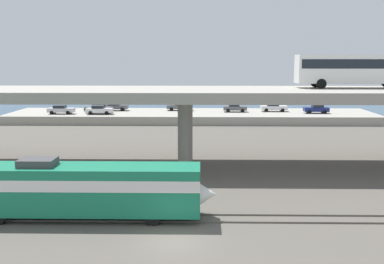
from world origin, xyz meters
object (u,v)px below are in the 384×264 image
object	(u,v)px
transit_bus_on_overpass	(355,68)
parked_car_5	(235,108)
parked_car_3	(274,107)
parked_car_6	(99,110)
train_locomotive	(92,187)
parked_car_0	(98,108)
parked_car_4	(316,109)
parked_car_7	(115,106)
parked_car_2	(61,109)
parked_car_1	(180,106)

from	to	relation	value
transit_bus_on_overpass	parked_car_5	bearing A→B (deg)	-73.79
parked_car_3	transit_bus_on_overpass	bearing A→B (deg)	-85.27
parked_car_3	parked_car_6	xyz separation A→B (m)	(-30.15, -4.75, -0.00)
train_locomotive	transit_bus_on_overpass	bearing A→B (deg)	37.59
parked_car_0	parked_car_4	distance (m)	37.79
parked_car_7	parked_car_6	bearing A→B (deg)	-106.09
train_locomotive	transit_bus_on_overpass	size ratio (longest dim) A/B	1.46
parked_car_0	parked_car_2	size ratio (longest dim) A/B	1.03
train_locomotive	parked_car_1	distance (m)	53.93
parked_car_5	parked_car_7	world-z (taller)	same
parked_car_1	parked_car_3	distance (m)	16.88
parked_car_7	parked_car_5	bearing A→B (deg)	-4.47
parked_car_7	transit_bus_on_overpass	bearing A→B (deg)	-48.47
parked_car_2	parked_car_4	distance (m)	43.79
parked_car_0	parked_car_2	distance (m)	6.25
parked_car_2	parked_car_7	distance (m)	9.84
parked_car_6	transit_bus_on_overpass	bearing A→B (deg)	-42.05
parked_car_0	parked_car_4	world-z (taller)	same
parked_car_0	parked_car_3	xyz separation A→B (m)	(30.81, 2.60, 0.00)
train_locomotive	parked_car_7	size ratio (longest dim) A/B	3.86
parked_car_2	parked_car_3	size ratio (longest dim) A/B	0.95
parked_car_2	parked_car_0	bearing A→B (deg)	17.24
transit_bus_on_overpass	parked_car_7	bearing A→B (deg)	-48.47
parked_car_0	parked_car_6	size ratio (longest dim) A/B	1.04
transit_bus_on_overpass	train_locomotive	bearing A→B (deg)	37.59
transit_bus_on_overpass	parked_car_3	bearing A→B (deg)	-85.27
transit_bus_on_overpass	parked_car_1	size ratio (longest dim) A/B	2.66
parked_car_2	parked_car_3	xyz separation A→B (m)	(36.77, 4.45, 0.00)
parked_car_1	parked_car_5	distance (m)	10.11
train_locomotive	parked_car_3	xyz separation A→B (m)	(20.36, 52.38, 0.01)
parked_car_7	train_locomotive	bearing A→B (deg)	-81.29
train_locomotive	parked_car_7	bearing A→B (deg)	98.71
parked_car_3	parked_car_7	xyz separation A→B (m)	(-28.52, 0.90, -0.00)
transit_bus_on_overpass	parked_car_2	distance (m)	50.33
parked_car_4	parked_car_6	size ratio (longest dim) A/B	0.95
parked_car_1	parked_car_6	size ratio (longest dim) A/B	1.03
parked_car_2	parked_car_7	bearing A→B (deg)	32.96
train_locomotive	parked_car_4	size ratio (longest dim) A/B	4.19
parked_car_1	parked_car_2	xyz separation A→B (m)	(-19.96, -5.88, -0.00)
parked_car_3	parked_car_0	bearing A→B (deg)	-175.18
parked_car_0	parked_car_6	bearing A→B (deg)	107.06
transit_bus_on_overpass	parked_car_3	xyz separation A→B (m)	(-2.85, 34.51, -7.69)
parked_car_4	parked_car_7	size ratio (longest dim) A/B	0.92
parked_car_2	parked_car_6	distance (m)	6.63
parked_car_0	parked_car_4	xyz separation A→B (m)	(37.79, 0.08, -0.00)
parked_car_6	parked_car_7	world-z (taller)	same
parked_car_5	parked_car_6	xyz separation A→B (m)	(-23.20, -3.96, 0.00)
parked_car_1	parked_car_4	world-z (taller)	same
parked_car_7	parked_car_4	bearing A→B (deg)	-5.50
parked_car_4	parked_car_6	bearing A→B (deg)	3.44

